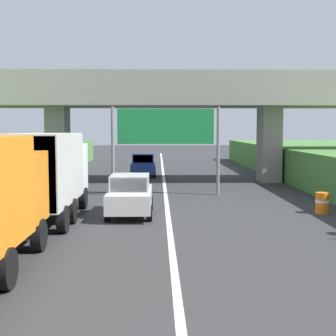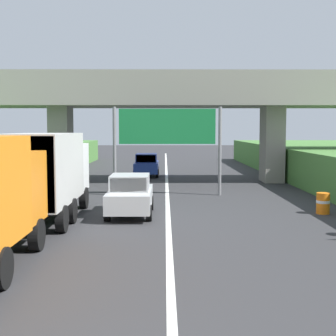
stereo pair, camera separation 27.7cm
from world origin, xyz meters
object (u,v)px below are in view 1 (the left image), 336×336
(car_blue, at_px, (143,165))
(construction_barrel_2, at_px, (322,203))
(truck_white, at_px, (46,172))
(car_silver, at_px, (130,195))
(overhead_highway_sign, at_px, (166,131))

(car_blue, xyz_separation_m, construction_barrel_2, (8.13, -16.11, -0.40))
(car_blue, bearing_deg, truck_white, -100.56)
(truck_white, bearing_deg, construction_barrel_2, 6.75)
(car_blue, bearing_deg, car_silver, -90.17)
(overhead_highway_sign, relative_size, construction_barrel_2, 6.53)
(car_blue, distance_m, car_silver, 16.43)
(overhead_highway_sign, xyz_separation_m, construction_barrel_2, (6.60, -5.73, -3.02))
(truck_white, distance_m, construction_barrel_2, 11.56)
(overhead_highway_sign, distance_m, car_blue, 10.82)
(car_blue, height_order, car_silver, same)
(car_silver, bearing_deg, car_blue, 89.83)
(truck_white, bearing_deg, car_silver, 17.83)
(overhead_highway_sign, relative_size, car_silver, 1.43)
(car_silver, xyz_separation_m, construction_barrel_2, (8.18, 0.32, -0.40))
(truck_white, height_order, car_blue, truck_white)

